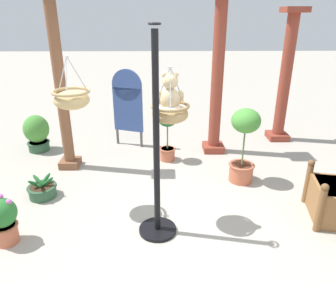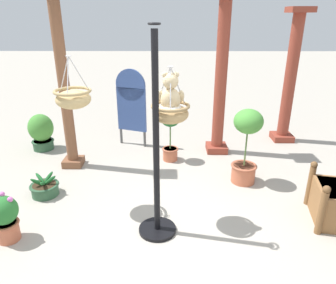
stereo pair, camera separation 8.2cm
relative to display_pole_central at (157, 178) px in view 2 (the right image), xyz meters
The scene contains 14 objects.
ground_plane 0.71m from the display_pole_central, ahead, with size 40.00×40.00×0.00m, color #A8A093.
display_pole_central is the anchor object (origin of this frame).
hanging_basket_with_teddy 0.74m from the display_pole_central, 59.04° to the left, with size 0.43×0.43×0.62m.
teddy_bear 0.93m from the display_pole_central, 61.12° to the left, with size 0.30×0.26×0.44m.
hanging_basket_left_high 1.35m from the display_pole_central, 152.57° to the left, with size 0.44×0.44×0.61m.
greenhouse_pillar_left 2.66m from the display_pole_central, 66.67° to the left, with size 0.40×0.40×2.79m.
greenhouse_pillar_right 3.86m from the display_pole_central, 50.45° to the left, with size 0.42×0.42×2.52m.
greenhouse_pillar_far_back 2.39m from the display_pole_central, 130.57° to the left, with size 0.33×0.33×2.84m.
potted_plant_fern_front 3.35m from the display_pole_central, 132.93° to the left, with size 0.46×0.46×0.69m.
potted_plant_tall_leafy 1.74m from the display_pole_central, behind, with size 0.31×0.31×0.59m.
potted_plant_bushy_green 1.90m from the display_pole_central, 153.99° to the left, with size 0.40×0.40×0.31m.
potted_plant_small_succulent 1.98m from the display_pole_central, 85.62° to the left, with size 0.32×0.32×0.90m.
potted_plant_conical_shrub 1.74m from the display_pole_central, 43.42° to the left, with size 0.42×0.42×1.15m.
display_sign_board 2.73m from the display_pole_central, 102.35° to the left, with size 0.57×0.24×1.48m.
Camera 2 is at (0.04, -3.06, 2.38)m, focal length 33.47 mm.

